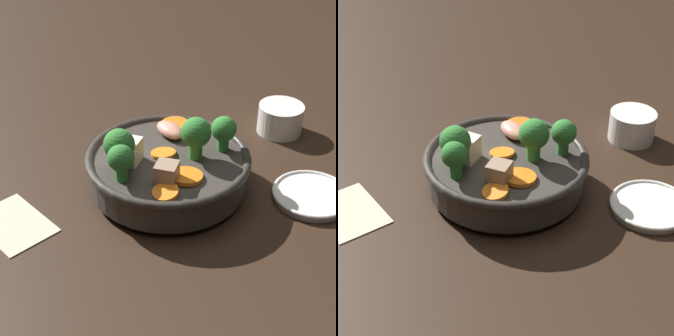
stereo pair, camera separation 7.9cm
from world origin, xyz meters
TOP-DOWN VIEW (x-y plane):
  - ground_plane at (0.00, 0.00)m, footprint 3.00×3.00m
  - stirfry_bowl at (0.00, -0.00)m, footprint 0.23×0.23m
  - side_saucer at (0.15, 0.14)m, footprint 0.11×0.11m
  - tea_cup at (0.00, 0.25)m, footprint 0.07×0.07m
  - napkin at (-0.08, -0.21)m, footprint 0.11×0.08m

SIDE VIEW (x-z plane):
  - ground_plane at x=0.00m, z-range 0.00..0.00m
  - napkin at x=-0.08m, z-range 0.00..0.00m
  - side_saucer at x=0.15m, z-range 0.00..0.01m
  - tea_cup at x=0.00m, z-range 0.00..0.05m
  - stirfry_bowl at x=0.00m, z-range -0.02..0.10m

